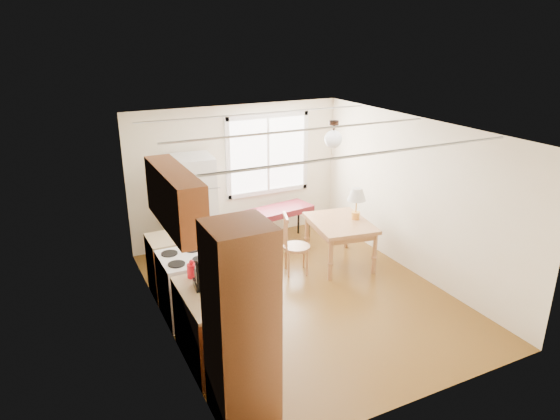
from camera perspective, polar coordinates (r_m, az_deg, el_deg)
room_shell at (r=7.01m, az=2.71°, el=-0.82°), size 4.60×5.60×2.62m
kitchen_run at (r=6.04m, az=-8.94°, el=-8.94°), size 0.65×3.40×2.20m
window_unit at (r=9.29m, az=-1.40°, el=6.36°), size 1.64×0.05×1.51m
pendant_light at (r=7.41m, az=6.12°, el=8.18°), size 0.26×0.26×0.40m
refrigerator at (r=8.58m, az=-9.94°, el=0.28°), size 0.81×0.81×1.78m
bench at (r=9.08m, az=-0.59°, el=-0.30°), size 1.49×0.74×0.66m
dining_table at (r=8.32m, az=6.87°, el=-1.95°), size 1.08×1.33×0.75m
chair at (r=7.95m, az=1.25°, el=-3.50°), size 0.48×0.47×0.99m
table_lamp at (r=8.29m, az=8.75°, el=1.50°), size 0.31×0.31×0.54m
coffee_maker at (r=5.87m, az=-8.83°, el=-7.62°), size 0.22×0.27×0.38m
kettle at (r=6.16m, az=-10.02°, el=-6.78°), size 0.12×0.12×0.23m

